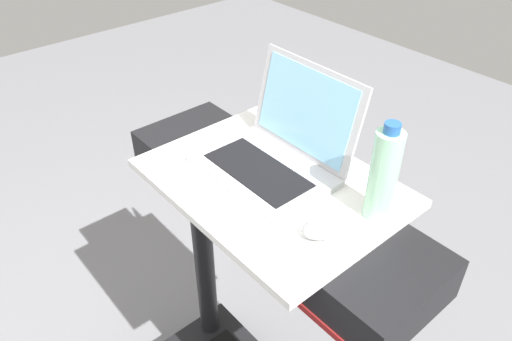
# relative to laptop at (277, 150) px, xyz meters

# --- Properties ---
(desk_board) EXTENTS (0.60, 0.45, 0.02)m
(desk_board) POSITION_rel_laptop_xyz_m (0.03, -0.04, -0.06)
(desk_board) COLOR white
(desk_board) RESTS_ON treadmill_base
(laptop) EXTENTS (0.33, 0.28, 0.24)m
(laptop) POSITION_rel_laptop_xyz_m (0.00, 0.00, 0.00)
(laptop) COLOR #B7B7BC
(laptop) RESTS_ON desk_board
(computer_mouse) EXTENTS (0.10, 0.12, 0.03)m
(computer_mouse) POSITION_rel_laptop_xyz_m (0.25, -0.09, -0.03)
(computer_mouse) COLOR #B2B2B7
(computer_mouse) RESTS_ON desk_board
(water_bottle) EXTENTS (0.06, 0.06, 0.23)m
(water_bottle) POSITION_rel_laptop_xyz_m (0.28, 0.05, 0.06)
(water_bottle) COLOR #9EDBB2
(water_bottle) RESTS_ON desk_board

